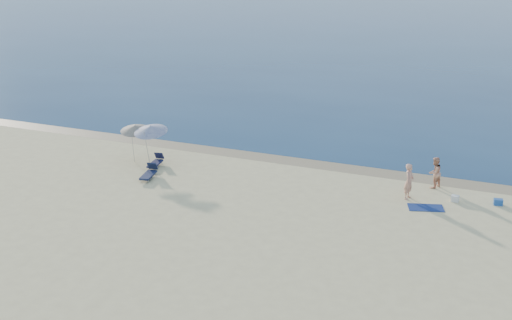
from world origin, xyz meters
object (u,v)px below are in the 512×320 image
at_px(person_right, 435,173).
at_px(blue_cooler, 498,202).
at_px(person_left, 409,181).
at_px(umbrella_near, 150,129).

relative_size(person_right, blue_cooler, 3.92).
xyz_separation_m(person_left, person_right, (0.94, 1.99, -0.08)).
bearing_deg(blue_cooler, person_right, 150.86).
distance_m(blue_cooler, umbrella_near, 18.41).
bearing_deg(umbrella_near, blue_cooler, 3.79).
height_order(person_left, blue_cooler, person_left).
height_order(person_right, umbrella_near, umbrella_near).
relative_size(person_left, person_right, 1.10).
relative_size(person_left, blue_cooler, 4.30).
bearing_deg(umbrella_near, person_left, 1.66).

